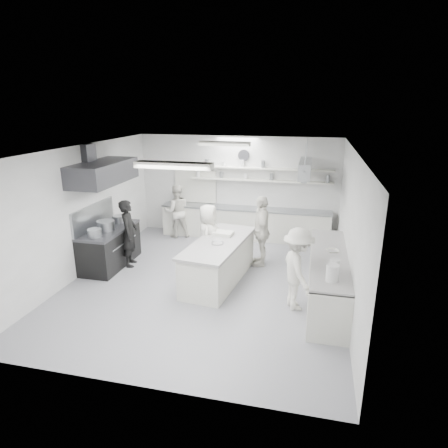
% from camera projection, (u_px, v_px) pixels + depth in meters
% --- Properties ---
extents(floor, '(6.00, 7.00, 0.02)m').
position_uv_depth(floor, '(206.00, 282.00, 8.81)').
color(floor, gray).
rests_on(floor, ground).
extents(ceiling, '(6.00, 7.00, 0.02)m').
position_uv_depth(ceiling, '(204.00, 149.00, 7.90)').
color(ceiling, silver).
rests_on(ceiling, wall_back).
extents(wall_back, '(6.00, 0.04, 3.00)m').
position_uv_depth(wall_back, '(237.00, 187.00, 11.61)').
color(wall_back, silver).
rests_on(wall_back, floor).
extents(wall_front, '(6.00, 0.04, 3.00)m').
position_uv_depth(wall_front, '(133.00, 293.00, 5.11)').
color(wall_front, silver).
rests_on(wall_front, floor).
extents(wall_left, '(0.04, 7.00, 3.00)m').
position_uv_depth(wall_left, '(82.00, 211.00, 9.01)').
color(wall_left, silver).
rests_on(wall_left, floor).
extents(wall_right, '(0.04, 7.00, 3.00)m').
position_uv_depth(wall_right, '(350.00, 229.00, 7.70)').
color(wall_right, silver).
rests_on(wall_right, floor).
extents(stove, '(0.80, 1.80, 0.90)m').
position_uv_depth(stove, '(110.00, 248.00, 9.61)').
color(stove, black).
rests_on(stove, floor).
extents(exhaust_hood, '(0.85, 2.00, 0.50)m').
position_uv_depth(exhaust_hood, '(103.00, 172.00, 9.04)').
color(exhaust_hood, '#39393E').
rests_on(exhaust_hood, wall_left).
extents(back_counter, '(5.00, 0.60, 0.92)m').
position_uv_depth(back_counter, '(245.00, 223.00, 11.57)').
color(back_counter, silver).
rests_on(back_counter, floor).
extents(shelf_lower, '(4.20, 0.26, 0.04)m').
position_uv_depth(shelf_lower, '(260.00, 180.00, 11.26)').
color(shelf_lower, silver).
rests_on(shelf_lower, wall_back).
extents(shelf_upper, '(4.20, 0.26, 0.04)m').
position_uv_depth(shelf_upper, '(260.00, 168.00, 11.15)').
color(shelf_upper, silver).
rests_on(shelf_upper, wall_back).
extents(pass_through_window, '(1.30, 0.04, 1.00)m').
position_uv_depth(pass_through_window, '(196.00, 186.00, 11.89)').
color(pass_through_window, black).
rests_on(pass_through_window, wall_back).
extents(wall_clock, '(0.32, 0.05, 0.32)m').
position_uv_depth(wall_clock, '(244.00, 155.00, 11.24)').
color(wall_clock, silver).
rests_on(wall_clock, wall_back).
extents(right_counter, '(0.74, 3.30, 0.94)m').
position_uv_depth(right_counter, '(328.00, 278.00, 7.90)').
color(right_counter, silver).
rests_on(right_counter, floor).
extents(pot_rack, '(0.30, 1.60, 0.40)m').
position_uv_depth(pot_rack, '(305.00, 168.00, 9.91)').
color(pot_rack, '#94989E').
rests_on(pot_rack, ceiling).
extents(light_fixture_front, '(1.30, 0.25, 0.10)m').
position_uv_depth(light_fixture_front, '(174.00, 165.00, 6.25)').
color(light_fixture_front, silver).
rests_on(light_fixture_front, ceiling).
extents(light_fixture_rear, '(1.30, 0.25, 0.10)m').
position_uv_depth(light_fixture_rear, '(224.00, 144.00, 9.60)').
color(light_fixture_rear, silver).
rests_on(light_fixture_rear, ceiling).
extents(prep_island, '(1.21, 2.55, 0.91)m').
position_uv_depth(prep_island, '(219.00, 262.00, 8.77)').
color(prep_island, silver).
rests_on(prep_island, floor).
extents(stove_pot, '(0.42, 0.42, 0.28)m').
position_uv_depth(stove_pot, '(106.00, 226.00, 9.34)').
color(stove_pot, '#94989E').
rests_on(stove_pot, stove).
extents(cook_stove, '(0.56, 0.70, 1.68)m').
position_uv_depth(cook_stove, '(129.00, 233.00, 9.50)').
color(cook_stove, black).
rests_on(cook_stove, floor).
extents(cook_back, '(0.96, 0.87, 1.61)m').
position_uv_depth(cook_back, '(177.00, 211.00, 11.58)').
color(cook_back, silver).
rests_on(cook_back, floor).
extents(cook_island_left, '(0.58, 0.83, 1.63)m').
position_uv_depth(cook_island_left, '(208.00, 237.00, 9.28)').
color(cook_island_left, silver).
rests_on(cook_island_left, floor).
extents(cook_island_right, '(0.60, 1.10, 1.78)m').
position_uv_depth(cook_island_right, '(261.00, 231.00, 9.52)').
color(cook_island_right, silver).
rests_on(cook_island_right, floor).
extents(cook_right, '(0.97, 1.22, 1.66)m').
position_uv_depth(cook_right, '(297.00, 269.00, 7.47)').
color(cook_right, silver).
rests_on(cook_right, floor).
extents(bowl_island_a, '(0.31, 0.31, 0.07)m').
position_uv_depth(bowl_island_a, '(218.00, 244.00, 8.49)').
color(bowl_island_a, '#94989E').
rests_on(bowl_island_a, prep_island).
extents(bowl_island_b, '(0.23, 0.23, 0.06)m').
position_uv_depth(bowl_island_b, '(214.00, 238.00, 8.91)').
color(bowl_island_b, silver).
rests_on(bowl_island_b, prep_island).
extents(bowl_right, '(0.32, 0.32, 0.06)m').
position_uv_depth(bowl_right, '(332.00, 251.00, 7.98)').
color(bowl_right, silver).
rests_on(bowl_right, right_counter).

